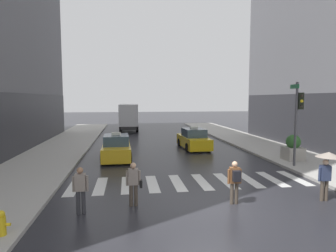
{
  "coord_description": "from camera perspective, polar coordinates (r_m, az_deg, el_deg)",
  "views": [
    {
      "loc": [
        -2.93,
        -10.33,
        3.98
      ],
      "look_at": [
        -0.36,
        8.0,
        2.26
      ],
      "focal_mm": 30.98,
      "sensor_mm": 36.0,
      "label": 1
    }
  ],
  "objects": [
    {
      "name": "traffic_light_pole",
      "position": [
        18.04,
        24.19,
        2.54
      ],
      "size": [
        0.44,
        0.84,
        4.8
      ],
      "color": "#47474C",
      "rests_on": "curb_right"
    },
    {
      "name": "planter_near_corner",
      "position": [
        19.99,
        23.39,
        -4.08
      ],
      "size": [
        1.1,
        1.1,
        1.6
      ],
      "color": "#A8A399",
      "rests_on": "curb_right"
    },
    {
      "name": "crosswalk_markings",
      "position": [
        14.22,
        4.31,
        -10.95
      ],
      "size": [
        11.3,
        2.8,
        0.01
      ],
      "color": "silver",
      "rests_on": "ground"
    },
    {
      "name": "pedestrian_plain_coat",
      "position": [
        10.68,
        -16.85,
        -11.49
      ],
      "size": [
        0.55,
        0.24,
        1.65
      ],
      "color": "#333338",
      "rests_on": "ground"
    },
    {
      "name": "pedestrian_with_umbrella",
      "position": [
        12.93,
        28.86,
        -6.36
      ],
      "size": [
        0.96,
        0.96,
        1.94
      ],
      "color": "#473D33",
      "rests_on": "ground"
    },
    {
      "name": "fire_hydrant",
      "position": [
        9.79,
        -29.96,
        -16.22
      ],
      "size": [
        0.48,
        0.24,
        0.72
      ],
      "color": "gold",
      "rests_on": "curb_left"
    },
    {
      "name": "box_truck",
      "position": [
        36.43,
        -7.68,
        1.92
      ],
      "size": [
        2.42,
        7.59,
        3.35
      ],
      "color": "#2D2D2D",
      "rests_on": "ground"
    },
    {
      "name": "pedestrian_with_backpack",
      "position": [
        11.39,
        13.01,
        -10.16
      ],
      "size": [
        0.55,
        0.43,
        1.65
      ],
      "color": "#473D33",
      "rests_on": "ground"
    },
    {
      "name": "pedestrian_with_handbag",
      "position": [
        11.02,
        -6.77,
        -10.79
      ],
      "size": [
        0.6,
        0.24,
        1.65
      ],
      "color": "#473D33",
      "rests_on": "ground"
    },
    {
      "name": "taxi_lead",
      "position": [
        19.61,
        -10.12,
        -4.33
      ],
      "size": [
        2.01,
        4.58,
        1.8
      ],
      "color": "gold",
      "rests_on": "ground"
    },
    {
      "name": "ground_plane",
      "position": [
        11.45,
        7.62,
        -15.09
      ],
      "size": [
        160.0,
        160.0,
        0.0
      ],
      "primitive_type": "plane",
      "color": "#26262B"
    },
    {
      "name": "taxi_second",
      "position": [
        23.47,
        5.06,
        -2.68
      ],
      "size": [
        2.09,
        4.61,
        1.8
      ],
      "color": "yellow",
      "rests_on": "ground"
    }
  ]
}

